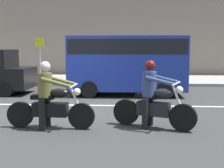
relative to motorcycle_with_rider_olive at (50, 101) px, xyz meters
The scene contains 7 objects.
ground_plane 2.06m from the motorcycle_with_rider_olive, 99.48° to the left, with size 80.00×80.00×0.00m, color #2D2D2D.
sidewalk_slab 9.95m from the motorcycle_with_rider_olive, 91.86° to the left, with size 40.00×4.40×0.14m, color gray.
lane_marking_stripe 2.91m from the motorcycle_with_rider_olive, 94.64° to the left, with size 18.00×0.14×0.01m, color silver.
motorcycle_with_rider_olive is the anchor object (origin of this frame).
motorcycle_with_rider_denim_blue 2.44m from the motorcycle_with_rider_olive, ahead, with size 1.94×0.97×1.62m.
parked_van_cobalt_blue 5.47m from the motorcycle_with_rider_olive, 70.87° to the left, with size 4.53×1.96×2.32m.
street_sign_post 9.45m from the motorcycle_with_rider_olive, 107.83° to the left, with size 0.44×0.08×2.24m.
Camera 1 is at (2.19, -8.88, 1.94)m, focal length 48.75 mm.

